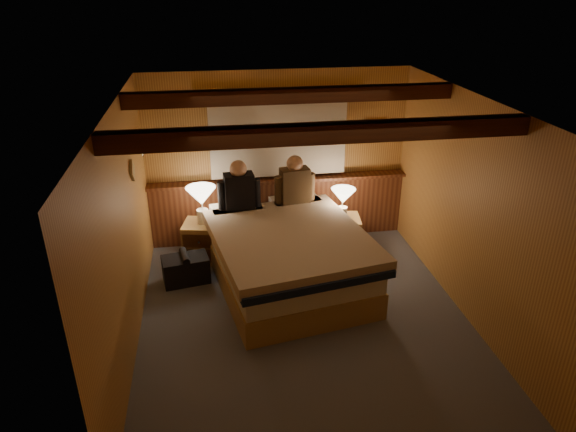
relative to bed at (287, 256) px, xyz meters
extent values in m
plane|color=#4C505A|center=(0.08, -0.77, -0.39)|extent=(4.20, 4.20, 0.00)
plane|color=tan|center=(0.08, -0.77, 2.01)|extent=(4.20, 4.20, 0.00)
plane|color=#C89647|center=(0.08, 1.33, 0.81)|extent=(3.60, 0.00, 3.60)
plane|color=#C89647|center=(-1.72, -0.77, 0.81)|extent=(0.00, 4.20, 4.20)
plane|color=#C89647|center=(1.88, -0.77, 0.81)|extent=(0.00, 4.20, 4.20)
plane|color=#C89647|center=(0.08, -2.87, 0.81)|extent=(3.60, 0.00, 3.60)
cube|color=brown|center=(0.08, 1.27, 0.06)|extent=(3.60, 0.12, 0.90)
cube|color=brown|center=(0.08, 1.21, 0.53)|extent=(3.60, 0.22, 0.04)
cylinder|color=#462111|center=(0.08, 1.25, 1.66)|extent=(2.10, 0.05, 0.05)
sphere|color=#462111|center=(-0.97, 1.25, 1.66)|extent=(0.08, 0.08, 0.08)
sphere|color=#462111|center=(1.13, 1.25, 1.66)|extent=(0.08, 0.08, 0.08)
cube|color=beige|center=(0.08, 1.26, 1.11)|extent=(1.85, 0.08, 1.05)
cube|color=#462111|center=(0.08, -1.37, 1.92)|extent=(3.60, 0.15, 0.16)
cube|color=#462111|center=(0.08, 0.13, 1.92)|extent=(3.60, 0.15, 0.16)
cylinder|color=white|center=(-1.66, 0.83, 1.36)|extent=(0.03, 0.55, 0.03)
torus|color=white|center=(-1.63, 0.68, 1.24)|extent=(0.01, 0.21, 0.21)
torus|color=white|center=(-1.63, 0.91, 1.24)|extent=(0.01, 0.21, 0.21)
cube|color=tan|center=(1.43, 1.31, 1.16)|extent=(0.30, 0.03, 0.25)
cube|color=beige|center=(1.43, 1.30, 1.16)|extent=(0.24, 0.01, 0.19)
cube|color=#AB7D49|center=(0.00, 0.02, -0.23)|extent=(1.97, 2.41, 0.32)
cube|color=silver|center=(0.00, 0.02, 0.06)|extent=(1.92, 2.36, 0.26)
cube|color=black|center=(0.04, -0.25, 0.22)|extent=(1.95, 1.99, 0.09)
cube|color=pink|center=(0.02, -0.11, 0.30)|extent=(2.03, 2.21, 0.13)
cube|color=silver|center=(-0.55, 0.78, 0.28)|extent=(0.70, 0.47, 0.17)
cube|color=silver|center=(0.25, 0.92, 0.28)|extent=(0.70, 0.47, 0.17)
cube|color=#AB7D49|center=(-1.01, 0.81, -0.13)|extent=(0.57, 0.53, 0.53)
cube|color=brown|center=(-1.05, 0.61, -0.02)|extent=(0.43, 0.11, 0.19)
cube|color=brown|center=(-1.05, 0.61, -0.23)|extent=(0.43, 0.11, 0.19)
cylinder|color=white|center=(-1.05, 0.61, -0.02)|extent=(0.04, 0.04, 0.03)
cylinder|color=white|center=(-1.05, 0.61, -0.23)|extent=(0.04, 0.04, 0.03)
cube|color=#AB7D49|center=(0.86, 0.68, -0.13)|extent=(0.53, 0.49, 0.53)
cube|color=brown|center=(0.83, 0.47, -0.02)|extent=(0.43, 0.07, 0.19)
cube|color=brown|center=(0.83, 0.47, -0.23)|extent=(0.43, 0.07, 0.19)
cylinder|color=white|center=(0.83, 0.47, -0.02)|extent=(0.03, 0.03, 0.03)
cylinder|color=white|center=(0.83, 0.47, -0.23)|extent=(0.03, 0.03, 0.03)
cylinder|color=silver|center=(-0.99, 0.81, 0.24)|extent=(0.15, 0.15, 0.19)
cylinder|color=white|center=(-0.99, 0.81, 0.37)|extent=(0.03, 0.03, 0.11)
cone|color=#F5E7BF|center=(-0.99, 0.81, 0.53)|extent=(0.39, 0.39, 0.24)
cylinder|color=silver|center=(0.85, 0.67, 0.22)|extent=(0.13, 0.13, 0.16)
cylinder|color=white|center=(0.85, 0.67, 0.33)|extent=(0.02, 0.02, 0.09)
cone|color=#F5E7BF|center=(0.85, 0.67, 0.46)|extent=(0.32, 0.32, 0.20)
cube|color=black|center=(-0.51, 0.73, 0.58)|extent=(0.39, 0.25, 0.50)
cylinder|color=black|center=(-0.72, 0.72, 0.54)|extent=(0.12, 0.12, 0.40)
cylinder|color=black|center=(-0.29, 0.75, 0.54)|extent=(0.12, 0.12, 0.40)
sphere|color=#DFA885|center=(-0.51, 0.73, 0.90)|extent=(0.22, 0.22, 0.22)
cube|color=#48331C|center=(0.23, 0.83, 0.58)|extent=(0.40, 0.26, 0.49)
cylinder|color=#48331C|center=(0.02, 0.80, 0.54)|extent=(0.12, 0.12, 0.39)
cylinder|color=#48331C|center=(0.45, 0.85, 0.54)|extent=(0.12, 0.12, 0.39)
sphere|color=#DFA885|center=(0.23, 0.83, 0.89)|extent=(0.22, 0.22, 0.22)
cube|color=black|center=(-1.24, 0.27, -0.22)|extent=(0.61, 0.43, 0.34)
cylinder|color=black|center=(-1.24, 0.27, -0.03)|extent=(0.15, 0.35, 0.09)
camera|label=1|loc=(-0.85, -5.37, 3.08)|focal=32.00mm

